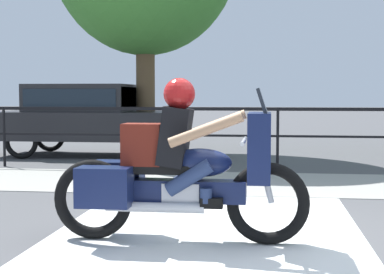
# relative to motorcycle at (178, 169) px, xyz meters

# --- Properties ---
(ground_plane) EXTENTS (120.00, 120.00, 0.00)m
(ground_plane) POSITION_rel_motorcycle_xyz_m (0.98, 0.27, -0.68)
(ground_plane) COLOR #4C4C4F
(sidewalk_band) EXTENTS (44.00, 2.40, 0.01)m
(sidewalk_band) POSITION_rel_motorcycle_xyz_m (0.98, 3.67, -0.67)
(sidewalk_band) COLOR #99968E
(sidewalk_band) RESTS_ON ground
(crosswalk_band) EXTENTS (3.00, 6.00, 0.01)m
(crosswalk_band) POSITION_rel_motorcycle_xyz_m (0.24, 0.07, -0.67)
(crosswalk_band) COLOR silver
(crosswalk_band) RESTS_ON ground
(fence_railing) EXTENTS (36.00, 0.05, 1.13)m
(fence_railing) POSITION_rel_motorcycle_xyz_m (0.98, 5.20, 0.22)
(fence_railing) COLOR black
(fence_railing) RESTS_ON ground
(motorcycle) EXTENTS (2.38, 0.76, 1.51)m
(motorcycle) POSITION_rel_motorcycle_xyz_m (0.00, 0.00, 0.00)
(motorcycle) COLOR black
(motorcycle) RESTS_ON ground
(parked_car) EXTENTS (4.19, 1.78, 1.58)m
(parked_car) POSITION_rel_motorcycle_xyz_m (-3.15, 7.31, 0.24)
(parked_car) COLOR #232326
(parked_car) RESTS_ON ground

